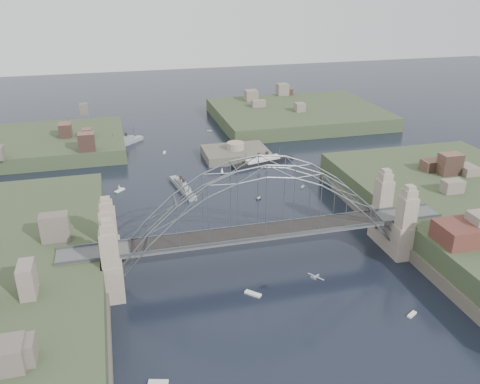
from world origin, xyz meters
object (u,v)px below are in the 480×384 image
fort_island (236,158)px  ocean_liner (263,162)px  naval_cruiser_near (183,187)px  naval_cruiser_far (124,143)px  bridge (262,215)px

fort_island → ocean_liner: bearing=-50.7°
fort_island → naval_cruiser_near: fort_island is taller
ocean_liner → naval_cruiser_far: bearing=143.9°
fort_island → ocean_liner: (7.22, -8.82, 1.21)m
bridge → naval_cruiser_far: bearing=104.9°
bridge → ocean_liner: 65.14m
naval_cruiser_far → bridge: bearing=-75.1°
fort_island → ocean_liner: size_ratio=0.97×
bridge → naval_cruiser_far: 97.26m
naval_cruiser_far → ocean_liner: 54.57m
fort_island → naval_cruiser_far: naval_cruiser_far is taller
bridge → naval_cruiser_near: size_ratio=4.57×
fort_island → naval_cruiser_near: size_ratio=1.20×
bridge → naval_cruiser_near: 48.64m
bridge → naval_cruiser_near: bearing=102.5°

